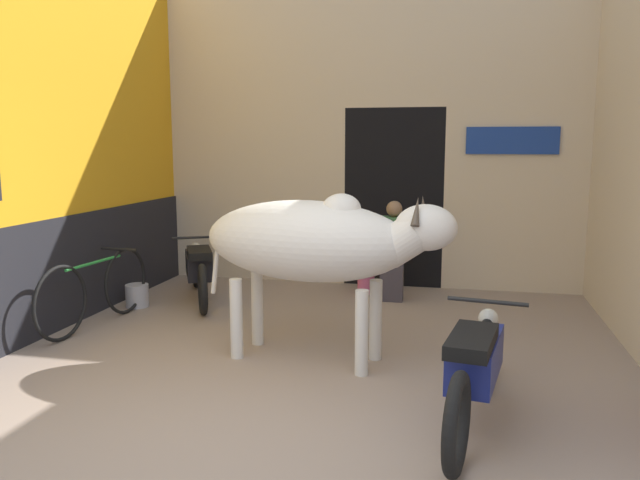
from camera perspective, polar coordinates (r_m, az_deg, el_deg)
ground_plane at (r=3.94m, az=-6.77°, el=-19.38°), size 30.00×30.00×0.00m
wall_left_shopfront at (r=6.90m, az=-22.82°, el=8.91°), size 0.25×4.77×4.03m
wall_back_with_doorway at (r=8.35m, az=5.43°, el=7.82°), size 5.42×0.93×4.03m
cow at (r=5.25m, az=-0.43°, el=-0.18°), size 2.24×0.99×1.46m
motorcycle_near at (r=4.32m, az=14.01°, el=-10.98°), size 0.59×1.99×0.72m
motorcycle_far at (r=7.55m, az=-11.03°, el=-2.51°), size 0.97×1.73×0.70m
bicycle at (r=6.77m, az=-19.80°, el=-4.33°), size 0.44×1.75×0.75m
shopkeeper_seated at (r=7.48m, az=6.71°, el=-0.70°), size 0.39×0.33×1.18m
plastic_stool at (r=7.79m, az=4.24°, el=-3.06°), size 0.31×0.31×0.47m
bucket at (r=7.46m, az=-16.37°, el=-4.90°), size 0.26×0.26×0.26m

